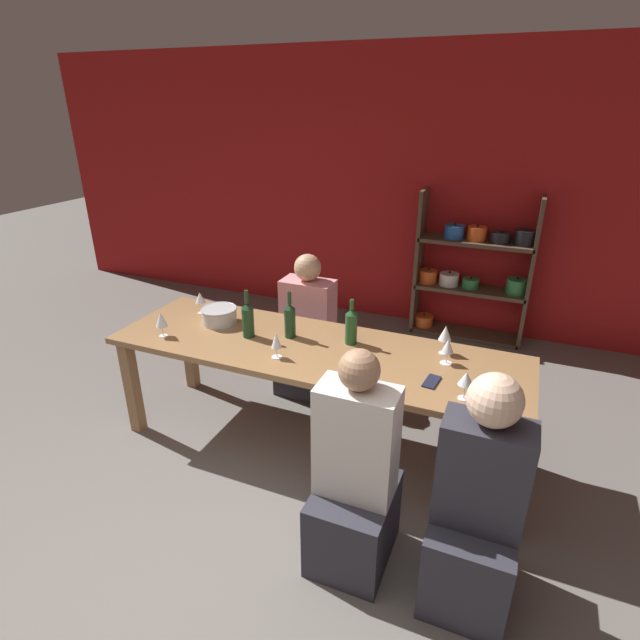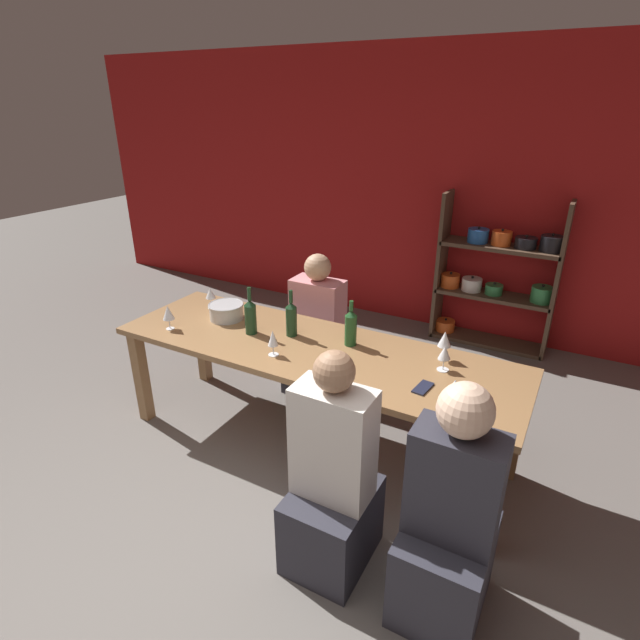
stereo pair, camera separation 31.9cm
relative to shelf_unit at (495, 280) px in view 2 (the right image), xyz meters
The scene contains 18 objects.
ground_plane 3.74m from the shelf_unit, 100.12° to the right, with size 18.00×18.00×0.00m, color #66605B.
wall_back_red 0.98m from the shelf_unit, 162.85° to the left, with size 8.80×0.06×2.70m.
shelf_unit is the anchor object (origin of this frame).
dining_table 2.32m from the shelf_unit, 107.80° to the right, with size 2.66×0.82×0.76m.
mixing_bowl 2.58m from the shelf_unit, 124.83° to the right, with size 0.25×0.25×0.11m.
wine_bottle_green 2.53m from the shelf_unit, 117.77° to the right, with size 0.08×0.08×0.33m.
wine_bottle_dark 2.32m from the shelf_unit, 113.36° to the right, with size 0.07×0.07×0.32m.
wine_bottle_amber 2.13m from the shelf_unit, 103.99° to the right, with size 0.08×0.08×0.30m.
wine_glass_red_a 2.47m from the shelf_unit, 84.06° to the right, with size 0.08×0.08×0.16m.
wine_glass_red_b 2.57m from the shelf_unit, 109.73° to the right, with size 0.06×0.06×0.17m.
wine_glass_white_a 2.64m from the shelf_unit, 130.05° to the right, with size 0.07×0.07×0.16m.
wine_glass_red_c 2.11m from the shelf_unit, 87.19° to the right, with size 0.07×0.07×0.16m.
wine_glass_white_b 1.98m from the shelf_unit, 88.12° to the right, with size 0.08×0.08×0.19m.
wine_glass_empty_a 2.98m from the shelf_unit, 124.85° to the right, with size 0.08×0.08×0.17m.
cell_phone 2.35m from the shelf_unit, 88.39° to the right, with size 0.09×0.16×0.01m.
person_near_a 2.98m from the shelf_unit, 93.13° to the right, with size 0.38×0.48×1.21m.
person_far_a 1.86m from the shelf_unit, 125.28° to the right, with size 0.41×0.51×1.14m.
person_near_b 3.00m from the shelf_unit, 82.08° to the right, with size 0.38×0.48×1.21m.
Camera 2 is at (1.35, -1.03, 2.21)m, focal length 28.00 mm.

